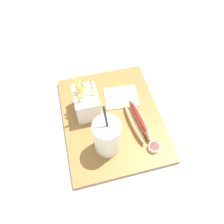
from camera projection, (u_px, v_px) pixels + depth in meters
The scene contains 7 objects.
ground_plane at pixel (112, 120), 0.81m from camera, with size 2.40×2.40×0.02m, color silver.
food_tray at pixel (112, 118), 0.80m from camera, with size 0.45×0.36×0.02m, color olive.
soda_cup at pixel (107, 137), 0.66m from camera, with size 0.08×0.08×0.23m.
fries_basket at pixel (86, 103), 0.76m from camera, with size 0.11×0.08×0.16m.
hot_dog_1 at pixel (138, 121), 0.75m from camera, with size 0.18×0.07×0.06m.
ketchup_cup_1 at pixel (154, 147), 0.71m from camera, with size 0.04×0.04×0.02m.
napkin_stack at pixel (121, 97), 0.83m from camera, with size 0.10×0.13×0.01m, color white.
Camera 1 is at (-0.39, 0.10, 0.69)m, focal length 34.01 mm.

